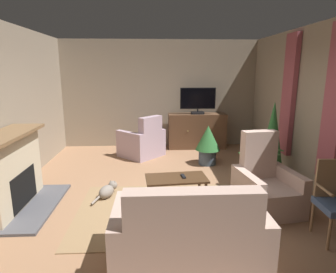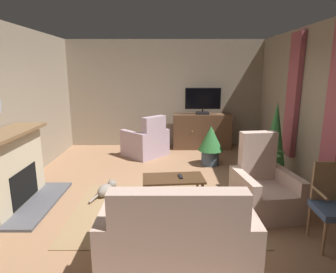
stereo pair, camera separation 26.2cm
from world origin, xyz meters
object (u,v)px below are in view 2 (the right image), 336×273
Objects in this scene: potted_plant_on_hearth_side at (276,138)px; side_chair_mid_row at (336,203)px; armchair_by_fireplace at (265,189)px; fireplace at (12,171)px; coffee_table at (174,181)px; sofa_floral at (178,239)px; potted_plant_tall_palm_by_window at (265,178)px; tv_cabinet at (203,132)px; tv_remote at (181,176)px; cat at (107,189)px; armchair_facing_sofa at (147,143)px; television at (204,100)px; potted_plant_small_fern_corner at (212,143)px.

side_chair_mid_row is at bearing -91.03° from potted_plant_on_hearth_side.
armchair_by_fireplace is at bearing -114.66° from potted_plant_on_hearth_side.
fireplace reaches higher than coffee_table.
sofa_floral is 2.63m from potted_plant_tall_palm_by_window.
tv_cabinet is (3.30, 3.37, -0.11)m from fireplace.
coffee_table is at bearing -103.70° from tv_cabinet.
tv_remote is at bearing 9.99° from coffee_table.
potted_plant_on_hearth_side reaches higher than cat.
cat is (-1.13, 1.81, -0.22)m from sofa_floral.
fireplace is 9.50× the size of tv_remote.
coffee_table is 2.73m from armchair_facing_sofa.
tv_cabinet is 2.47× the size of cat.
armchair_by_fireplace is 0.77× the size of potted_plant_on_hearth_side.
television is 0.80× the size of armchair_by_fireplace.
tv_remote is at bearing -111.00° from potted_plant_small_fern_corner.
armchair_by_fireplace reaches higher than coffee_table.
tv_remote is 1.49m from sofa_floral.
potted_plant_tall_palm_by_window is (1.61, 0.63, -0.19)m from coffee_table.
television reaches higher than tv_remote.
armchair_by_fireplace is (0.51, -3.51, -0.95)m from television.
fireplace is 3.86m from potted_plant_small_fern_corner.
armchair_facing_sofa reaches higher than coffee_table.
potted_plant_on_hearth_side is (4.42, 1.13, 0.25)m from fireplace.
sofa_floral is 1.31× the size of armchair_facing_sofa.
fireplace is 4.50m from side_chair_mid_row.
cat is (-2.72, -0.29, -0.09)m from potted_plant_tall_palm_by_window.
side_chair_mid_row is (4.38, -1.01, -0.03)m from fireplace.
potted_plant_small_fern_corner is (0.03, -1.42, 0.06)m from tv_cabinet.
potted_plant_small_fern_corner is (-0.48, 2.14, 0.16)m from armchair_by_fireplace.
armchair_by_fireplace is 2.52m from cat.
sofa_floral reaches higher than cat.
armchair_by_fireplace is 2.20m from potted_plant_small_fern_corner.
potted_plant_small_fern_corner is at bearing 30.33° from fireplace.
armchair_by_fireplace is at bearing -12.26° from cat.
coffee_table is at bearing -0.14° from fireplace.
armchair_by_fireplace reaches higher than side_chair_mid_row.
tv_remote is at bearing -14.91° from cat.
potted_plant_small_fern_corner reaches higher than tv_remote.
side_chair_mid_row is (1.90, -1.00, 0.13)m from coffee_table.
coffee_table is (-0.82, -3.32, -0.90)m from television.
armchair_by_fireplace is 1.01m from side_chair_mid_row.
potted_plant_on_hearth_side is (1.83, 1.12, 0.35)m from tv_remote.
armchair_by_fireplace reaches higher than potted_plant_tall_palm_by_window.
armchair_facing_sofa is 3.45m from armchair_by_fireplace.
fireplace reaches higher than side_chair_mid_row.
armchair_facing_sofa is 0.81× the size of potted_plant_on_hearth_side.
armchair_facing_sofa is 1.06× the size of armchair_by_fireplace.
television is 3.74m from cat.
potted_plant_on_hearth_side is (1.94, 1.13, 0.42)m from coffee_table.
sofa_floral is 1.81× the size of potted_plant_small_fern_corner.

